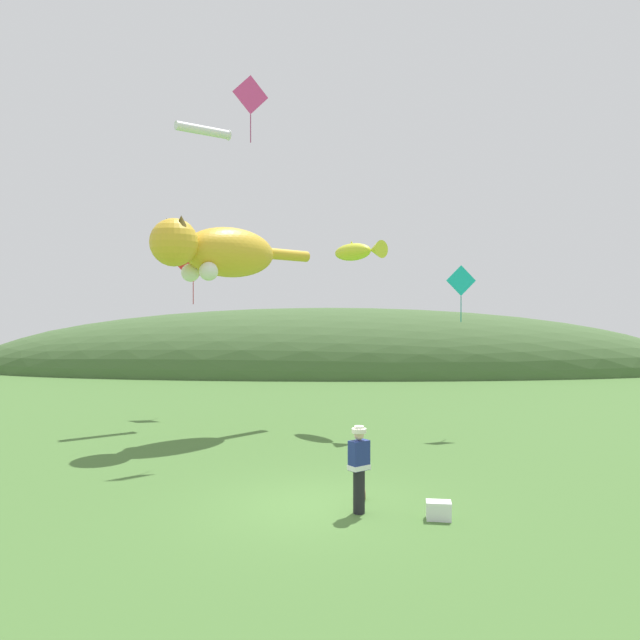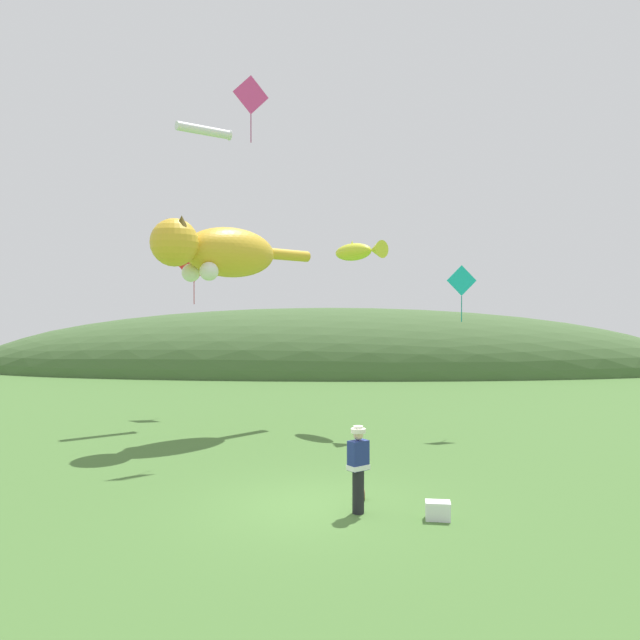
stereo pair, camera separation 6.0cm
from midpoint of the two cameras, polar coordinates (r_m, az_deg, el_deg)
The scene contains 11 objects.
ground_plane at distance 13.70m, azimuth -0.32°, elevation -16.61°, with size 120.00×120.00×0.00m, color #477033.
distant_hill_ridge at distance 43.29m, azimuth 0.93°, elevation -4.60°, with size 49.92×13.91×8.65m.
festival_attendant at distance 12.99m, azimuth 3.65°, elevation -13.21°, with size 0.49×0.46×1.77m.
kite_spool at distance 14.06m, azimuth 3.90°, elevation -15.67°, with size 0.16×0.23×0.23m.
picnic_cooler at distance 13.01m, azimuth 10.86°, elevation -16.74°, with size 0.52×0.38×0.36m.
kite_giant_cat at distance 21.27m, azimuth -9.14°, elevation 6.17°, with size 4.90×5.17×2.00m.
kite_fish_windsock at distance 22.58m, azimuth 3.59°, elevation 6.28°, with size 2.04×2.19×0.72m.
kite_tube_streamer at distance 26.51m, azimuth -10.43°, elevation 16.66°, with size 2.10×1.73×0.44m.
kite_diamond_red at distance 26.16m, azimuth -11.39°, elevation 4.85°, with size 1.34×0.25×2.26m.
kite_diamond_pink at distance 21.19m, azimuth -6.25°, elevation 19.74°, with size 1.07×0.66×2.14m.
kite_diamond_teal at distance 21.98m, azimuth 12.90°, elevation 3.48°, with size 1.05×0.16×1.96m.
Camera 2 is at (0.44, -13.06, 4.11)m, focal length 35.00 mm.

